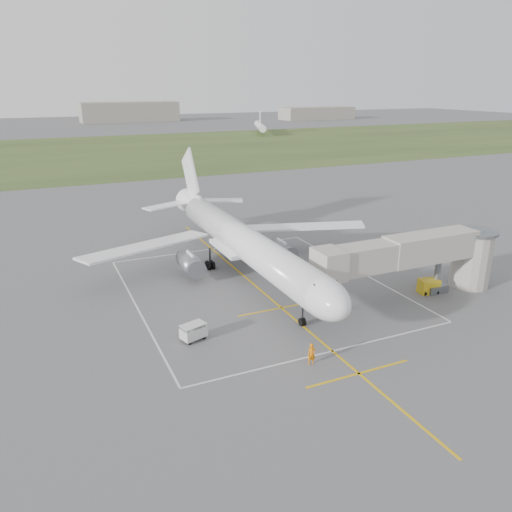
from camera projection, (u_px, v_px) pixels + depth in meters
name	position (u px, v px, depth m)	size (l,w,h in m)	color
ground	(245.00, 277.00, 61.71)	(700.00, 700.00, 0.00)	#575659
grass_strip	(98.00, 153.00, 173.68)	(700.00, 120.00, 0.02)	#374C21
apron_markings	(265.00, 294.00, 56.70)	(28.20, 60.00, 0.01)	gold
airliner	(242.00, 241.00, 60.92)	(38.93, 46.75, 13.52)	white
jet_bridge	(424.00, 256.00, 54.66)	(23.40, 5.00, 7.20)	#A49F94
gpu_unit	(429.00, 286.00, 56.66)	(2.43, 1.90, 1.65)	gold
baggage_cart	(193.00, 332.00, 46.21)	(2.59, 1.99, 1.59)	silver
ramp_worker_nose	(312.00, 354.00, 42.11)	(0.70, 0.46, 1.92)	orange
ramp_worker_wing	(197.00, 271.00, 60.78)	(0.94, 0.73, 1.94)	orange
distant_hangars	(35.00, 117.00, 282.14)	(345.00, 49.00, 12.00)	gray
distant_aircraft	(102.00, 133.00, 202.80)	(163.55, 48.89, 8.85)	white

